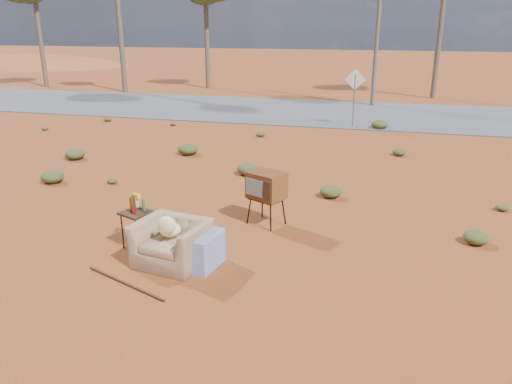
# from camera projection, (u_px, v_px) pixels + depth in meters

# --- Properties ---
(ground) EXTENTS (140.00, 140.00, 0.00)m
(ground) POSITION_uv_depth(u_px,v_px,m) (207.00, 258.00, 8.49)
(ground) COLOR #95411D
(ground) RESTS_ON ground
(highway) EXTENTS (140.00, 7.00, 0.04)m
(highway) POSITION_uv_depth(u_px,v_px,m) (324.00, 112.00, 22.21)
(highway) COLOR #565659
(highway) RESTS_ON ground
(dirt_mound) EXTENTS (26.00, 18.00, 2.00)m
(dirt_mound) POSITION_uv_depth(u_px,v_px,m) (32.00, 65.00, 46.89)
(dirt_mound) COLOR #A05926
(dirt_mound) RESTS_ON ground
(armchair) EXTENTS (1.43, 0.89, 0.98)m
(armchair) POSITION_uv_depth(u_px,v_px,m) (177.00, 238.00, 8.15)
(armchair) COLOR #967451
(armchair) RESTS_ON ground
(tv_unit) EXTENTS (0.82, 0.76, 1.07)m
(tv_unit) POSITION_uv_depth(u_px,v_px,m) (266.00, 186.00, 9.66)
(tv_unit) COLOR black
(tv_unit) RESTS_ON ground
(side_table) EXTENTS (0.61, 0.61, 0.96)m
(side_table) POSITION_uv_depth(u_px,v_px,m) (136.00, 210.00, 8.71)
(side_table) COLOR #362113
(side_table) RESTS_ON ground
(rusty_bar) EXTENTS (1.62, 0.68, 0.05)m
(rusty_bar) POSITION_uv_depth(u_px,v_px,m) (125.00, 283.00, 7.63)
(rusty_bar) COLOR #532E16
(rusty_bar) RESTS_ON ground
(road_sign) EXTENTS (0.78, 0.06, 2.19)m
(road_sign) POSITION_uv_depth(u_px,v_px,m) (355.00, 88.00, 18.62)
(road_sign) COLOR brown
(road_sign) RESTS_ON ground
(utility_pole_center) EXTENTS (1.40, 0.20, 8.00)m
(utility_pole_center) POSITION_uv_depth(u_px,v_px,m) (379.00, 15.00, 22.68)
(utility_pole_center) COLOR brown
(utility_pole_center) RESTS_ON ground
(scrub_patch) EXTENTS (17.49, 8.07, 0.33)m
(scrub_patch) POSITION_uv_depth(u_px,v_px,m) (236.00, 174.00, 12.68)
(scrub_patch) COLOR #454C21
(scrub_patch) RESTS_ON ground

